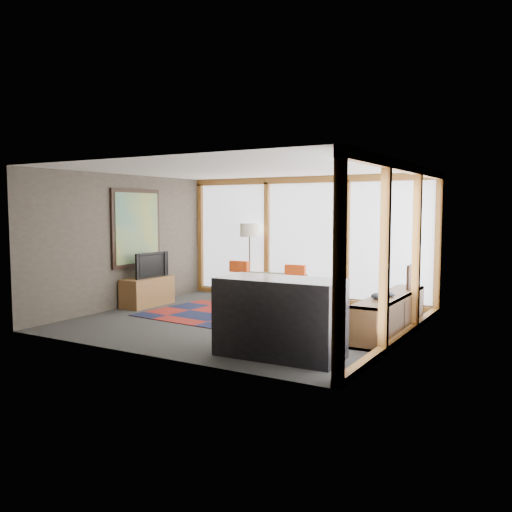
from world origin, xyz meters
The scene contains 17 objects.
ground centered at (0.00, 0.00, 0.00)m, with size 5.50×5.50×0.00m, color #2B2B29.
room_envelope centered at (0.49, 0.56, 1.54)m, with size 5.52×5.02×2.62m.
rug centered at (-0.44, 0.24, 0.01)m, with size 3.11×2.00×0.01m, color maroon.
sofa centered at (-0.64, 1.93, 0.29)m, with size 2.00×0.78×0.59m, color #3C3E2F.
pillow_left centered at (-1.29, 1.90, 0.70)m, with size 0.43×0.13×0.24m, color #CB4212.
pillow_right centered at (0.04, 1.88, 0.70)m, with size 0.41×0.12×0.23m, color #CB4212.
floor_lamp centered at (-1.20, 2.17, 0.81)m, with size 0.41×0.41×1.62m, color black, non-canonical shape.
coffee_table centered at (0.23, 0.18, 0.20)m, with size 1.21×0.60×0.40m, color black, non-canonical shape.
book_stack centered at (-0.10, 0.19, 0.45)m, with size 0.24×0.30×0.10m, color brown.
vase centered at (0.29, 0.23, 0.49)m, with size 0.20×0.20×0.18m, color white.
bookshelf centered at (2.43, 0.36, 0.30)m, with size 0.44×2.43×0.61m, color black, non-canonical shape.
bowl_a centered at (2.39, -0.14, 0.66)m, with size 0.20×0.20×0.10m, color black.
bowl_b centered at (2.48, 0.16, 0.65)m, with size 0.16×0.16×0.08m, color black.
shelf_picture centered at (2.52, 1.13, 0.81)m, with size 0.04×0.31×0.40m, color black.
tv_console centered at (-2.46, 0.32, 0.28)m, with size 0.47×1.13×0.57m, color brown.
television centered at (-2.45, 0.36, 0.82)m, with size 0.87×0.11×0.50m, color black.
bar_counter centered at (1.56, -1.65, 0.52)m, with size 1.63×0.76×1.03m, color black.
Camera 1 is at (4.81, -7.82, 1.93)m, focal length 38.00 mm.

